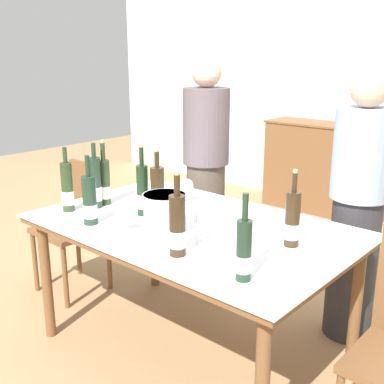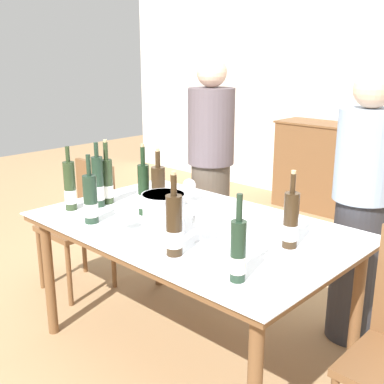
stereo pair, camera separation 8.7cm
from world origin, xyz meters
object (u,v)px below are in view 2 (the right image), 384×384
at_px(wine_bottle_1, 91,200).
at_px(wine_bottle_3, 291,222).
at_px(ice_bucket, 164,213).
at_px(person_host, 211,172).
at_px(person_guest_left, 361,212).
at_px(wine_bottle_5, 144,191).
at_px(wine_bottle_6, 98,183).
at_px(dining_table, 192,237).
at_px(wine_glass_2, 201,221).
at_px(wine_bottle_4, 158,193).
at_px(sideboard_cabinet, 336,169).
at_px(wine_glass_0, 122,213).
at_px(wine_glass_1, 189,186).
at_px(wine_bottle_0, 107,182).
at_px(wine_bottle_8, 70,187).
at_px(wine_bottle_7, 174,227).
at_px(chair_left_end, 84,216).
at_px(wine_bottle_2, 238,252).

relative_size(wine_bottle_1, wine_bottle_3, 1.00).
height_order(ice_bucket, person_host, person_host).
bearing_deg(ice_bucket, person_guest_left, 58.29).
bearing_deg(wine_bottle_5, wine_bottle_6, -163.97).
xyz_separation_m(wine_bottle_3, wine_bottle_6, (-1.17, -0.24, 0.02)).
bearing_deg(dining_table, wine_glass_2, -37.40).
bearing_deg(person_host, wine_glass_2, -50.87).
distance_m(ice_bucket, person_host, 1.15).
bearing_deg(wine_bottle_4, sideboard_cabinet, 97.97).
distance_m(wine_bottle_1, wine_bottle_5, 0.30).
xyz_separation_m(wine_bottle_1, wine_bottle_4, (0.19, 0.32, 0.01)).
bearing_deg(wine_glass_2, wine_glass_0, -157.90).
relative_size(ice_bucket, wine_glass_1, 1.50).
xyz_separation_m(wine_bottle_0, wine_glass_0, (0.45, -0.25, -0.03)).
relative_size(ice_bucket, wine_bottle_3, 0.60).
xyz_separation_m(wine_bottle_0, wine_bottle_3, (1.18, 0.16, -0.01)).
height_order(wine_bottle_8, person_host, person_host).
bearing_deg(wine_bottle_6, wine_glass_2, -0.98).
distance_m(wine_bottle_7, person_guest_left, 1.18).
relative_size(wine_bottle_4, chair_left_end, 0.43).
bearing_deg(wine_bottle_2, wine_glass_0, 177.77).
height_order(wine_glass_0, wine_glass_2, wine_glass_2).
distance_m(sideboard_cabinet, person_host, 2.10).
xyz_separation_m(wine_bottle_7, wine_bottle_8, (-0.90, 0.05, 0.00)).
height_order(wine_bottle_4, wine_glass_2, wine_bottle_4).
xyz_separation_m(wine_bottle_0, wine_glass_2, (0.85, -0.09, -0.02)).
distance_m(dining_table, wine_bottle_4, 0.30).
bearing_deg(wine_bottle_8, wine_bottle_0, 76.86).
relative_size(wine_bottle_8, person_host, 0.23).
xyz_separation_m(chair_left_end, person_host, (0.57, 0.72, 0.29)).
relative_size(ice_bucket, wine_bottle_6, 0.58).
bearing_deg(wine_bottle_2, dining_table, 148.90).
bearing_deg(wine_bottle_5, chair_left_end, 170.16).
height_order(ice_bucket, wine_glass_0, ice_bucket).
height_order(wine_bottle_5, wine_bottle_6, wine_bottle_5).
xyz_separation_m(sideboard_cabinet, chair_left_end, (-0.51, -2.79, 0.05)).
distance_m(sideboard_cabinet, wine_bottle_2, 3.47).
xyz_separation_m(wine_bottle_1, person_guest_left, (1.00, 1.12, -0.11)).
bearing_deg(person_host, wine_bottle_3, -32.54).
bearing_deg(wine_bottle_6, wine_bottle_0, 99.85).
height_order(dining_table, wine_bottle_3, wine_bottle_3).
xyz_separation_m(wine_bottle_4, wine_glass_0, (0.04, -0.29, -0.03)).
bearing_deg(wine_bottle_6, wine_glass_1, 51.52).
bearing_deg(wine_bottle_6, wine_bottle_2, -9.60).
relative_size(wine_glass_0, person_guest_left, 0.09).
xyz_separation_m(wine_bottle_3, wine_bottle_7, (-0.33, -0.43, 0.01)).
distance_m(wine_bottle_0, wine_glass_0, 0.52).
xyz_separation_m(wine_bottle_1, wine_bottle_2, (1.00, -0.00, -0.00)).
bearing_deg(wine_bottle_5, ice_bucket, -23.68).
distance_m(dining_table, person_host, 0.99).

